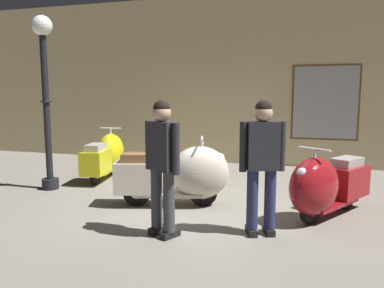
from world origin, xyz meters
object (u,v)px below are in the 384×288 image
object	(u,v)px
scooter_2	(324,186)
visitor_0	(162,159)
scooter_0	(107,155)
lamppost	(45,85)
scooter_1	(181,175)
visitor_1	(262,158)

from	to	relation	value
scooter_2	visitor_0	world-z (taller)	visitor_0
visitor_0	scooter_2	bearing A→B (deg)	-30.38
scooter_0	scooter_2	xyz separation A→B (m)	(3.99, -1.41, 0.01)
lamppost	scooter_2	bearing A→B (deg)	-3.78
scooter_1	visitor_0	distance (m)	1.26
visitor_1	scooter_1	bearing A→B (deg)	35.40
visitor_1	visitor_0	bearing A→B (deg)	86.48
scooter_0	scooter_1	bearing A→B (deg)	-134.78
scooter_2	lamppost	bearing A→B (deg)	-60.81
scooter_1	scooter_2	world-z (taller)	scooter_1
scooter_2	lamppost	xyz separation A→B (m)	(-4.46, 0.29, 1.34)
lamppost	visitor_1	size ratio (longest dim) A/B	1.85
scooter_2	visitor_1	world-z (taller)	visitor_1
lamppost	visitor_0	bearing A→B (deg)	-28.98
scooter_0	visitor_0	distance (m)	3.39
lamppost	visitor_0	xyz separation A→B (m)	(2.63, -1.46, -0.87)
scooter_1	lamppost	distance (m)	2.83
visitor_0	visitor_1	xyz separation A→B (m)	(1.09, 0.35, -0.00)
lamppost	visitor_0	size ratio (longest dim) A/B	1.85
scooter_1	scooter_2	size ratio (longest dim) A/B	1.09
scooter_0	visitor_1	size ratio (longest dim) A/B	1.03
visitor_0	scooter_0	bearing A→B (deg)	67.14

